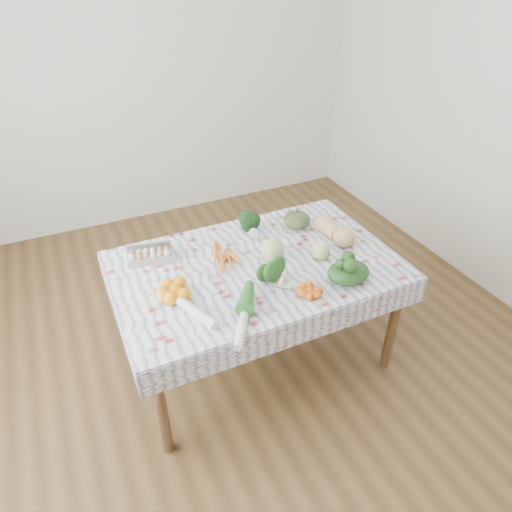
# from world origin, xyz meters

# --- Properties ---
(ground) EXTENTS (4.50, 4.50, 0.00)m
(ground) POSITION_xyz_m (0.00, 0.00, 0.00)
(ground) COLOR #52371C
(ground) RESTS_ON ground
(wall_back) EXTENTS (4.00, 0.04, 2.80)m
(wall_back) POSITION_xyz_m (0.00, 2.25, 1.40)
(wall_back) COLOR silver
(wall_back) RESTS_ON ground
(dining_table) EXTENTS (1.60, 1.00, 0.75)m
(dining_table) POSITION_xyz_m (0.00, 0.00, 0.68)
(dining_table) COLOR brown
(dining_table) RESTS_ON ground
(tablecloth) EXTENTS (1.66, 1.06, 0.01)m
(tablecloth) POSITION_xyz_m (0.00, 0.00, 0.76)
(tablecloth) COLOR silver
(tablecloth) RESTS_ON dining_table
(egg_carton) EXTENTS (0.28, 0.16, 0.07)m
(egg_carton) POSITION_xyz_m (-0.56, 0.29, 0.80)
(egg_carton) COLOR #9A9A95
(egg_carton) RESTS_ON tablecloth
(carrot_bunch) EXTENTS (0.27, 0.26, 0.04)m
(carrot_bunch) POSITION_xyz_m (-0.16, 0.10, 0.78)
(carrot_bunch) COLOR orange
(carrot_bunch) RESTS_ON tablecloth
(kale_bunch) EXTENTS (0.17, 0.15, 0.13)m
(kale_bunch) POSITION_xyz_m (0.12, 0.32, 0.83)
(kale_bunch) COLOR #153412
(kale_bunch) RESTS_ON tablecloth
(kabocha_squash) EXTENTS (0.23, 0.23, 0.12)m
(kabocha_squash) POSITION_xyz_m (0.42, 0.27, 0.82)
(kabocha_squash) COLOR #3A4B25
(kabocha_squash) RESTS_ON tablecloth
(cabbage) EXTENTS (0.18, 0.18, 0.14)m
(cabbage) POSITION_xyz_m (0.11, 0.00, 0.83)
(cabbage) COLOR #A9C07D
(cabbage) RESTS_ON tablecloth
(butternut_squash) EXTENTS (0.16, 0.31, 0.14)m
(butternut_squash) POSITION_xyz_m (0.57, 0.03, 0.83)
(butternut_squash) COLOR tan
(butternut_squash) RESTS_ON tablecloth
(orange_cluster) EXTENTS (0.28, 0.28, 0.08)m
(orange_cluster) POSITION_xyz_m (-0.52, -0.09, 0.80)
(orange_cluster) COLOR orange
(orange_cluster) RESTS_ON tablecloth
(broccoli) EXTENTS (0.21, 0.21, 0.11)m
(broccoli) POSITION_xyz_m (0.01, -0.22, 0.82)
(broccoli) COLOR #1F4D16
(broccoli) RESTS_ON tablecloth
(mandarin_cluster) EXTENTS (0.21, 0.21, 0.05)m
(mandarin_cluster) POSITION_xyz_m (0.15, -0.37, 0.79)
(mandarin_cluster) COLOR #EA5B13
(mandarin_cluster) RESTS_ON tablecloth
(grapefruit) EXTENTS (0.13, 0.13, 0.11)m
(grapefruit) POSITION_xyz_m (0.37, -0.11, 0.82)
(grapefruit) COLOR #CECE6E
(grapefruit) RESTS_ON tablecloth
(spinach_bag) EXTENTS (0.28, 0.23, 0.11)m
(spinach_bag) POSITION_xyz_m (0.40, -0.36, 0.82)
(spinach_bag) COLOR #163613
(spinach_bag) RESTS_ON tablecloth
(daikon) EXTENTS (0.19, 0.36, 0.05)m
(daikon) POSITION_xyz_m (-0.48, -0.26, 0.79)
(daikon) COLOR silver
(daikon) RESTS_ON tablecloth
(leek) EXTENTS (0.27, 0.40, 0.05)m
(leek) POSITION_xyz_m (-0.26, -0.41, 0.79)
(leek) COLOR white
(leek) RESTS_ON tablecloth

